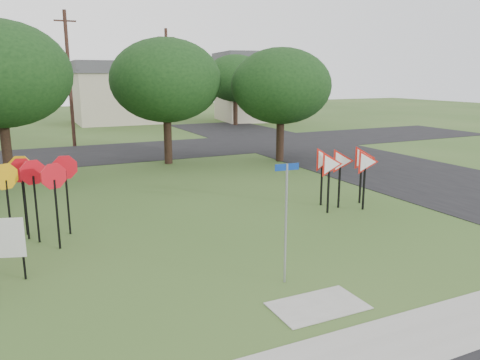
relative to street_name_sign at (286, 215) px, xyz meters
name	(u,v)px	position (x,y,z in m)	size (l,w,h in m)	color
ground	(264,266)	(0.03, 1.05, -1.65)	(140.00, 140.00, 0.00)	#304F1D
sidewalk	(376,350)	(0.03, -3.15, -1.64)	(30.00, 1.60, 0.02)	gray
street_right	(369,164)	(12.03, 11.05, -1.64)	(8.00, 50.00, 0.02)	black
street_far	(115,153)	(0.03, 21.05, -1.64)	(60.00, 8.00, 0.02)	black
curb_pad	(318,306)	(0.03, -1.35, -1.64)	(2.00, 1.20, 0.02)	gray
street_name_sign	(286,215)	(0.00, 0.00, 0.00)	(0.59, 0.07, 2.87)	#92959A
stop_sign_cluster	(34,181)	(-5.12, 5.56, 0.19)	(2.33, 2.02, 2.49)	black
yield_sign_cluster	(344,163)	(5.23, 4.63, 0.02)	(2.84, 1.33, 2.27)	black
far_pole_a	(69,79)	(-1.97, 25.05, 2.95)	(1.40, 0.24, 9.00)	#3E251C
far_pole_b	(167,81)	(6.03, 29.05, 2.69)	(1.40, 0.24, 8.50)	#3E251C
house_mid	(115,92)	(4.03, 41.05, 1.49)	(8.40, 8.40, 6.20)	#BEB399
house_right	(253,86)	(18.03, 37.05, 2.00)	(8.30, 8.30, 7.20)	#BEB399
tree_near_mid	(166,80)	(2.03, 16.05, 2.89)	(6.00, 6.00, 6.80)	black
tree_near_right	(281,86)	(8.03, 14.05, 2.57)	(5.60, 5.60, 6.33)	black
tree_far_right	(235,78)	(14.03, 33.05, 2.89)	(6.00, 6.00, 6.80)	black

